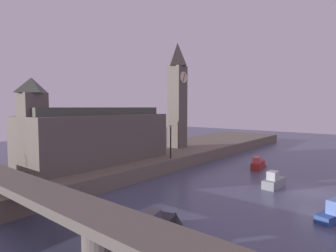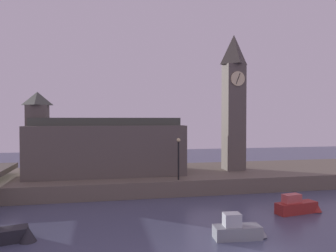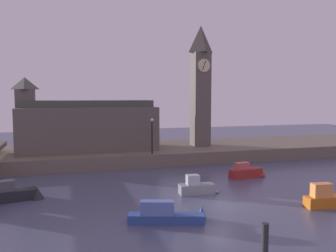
{
  "view_description": "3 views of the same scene",
  "coord_description": "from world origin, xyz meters",
  "px_view_note": "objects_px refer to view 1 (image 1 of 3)",
  "views": [
    {
      "loc": [
        -26.01,
        -4.85,
        7.45
      ],
      "look_at": [
        -2.26,
        14.43,
        5.34
      ],
      "focal_mm": 29.15,
      "sensor_mm": 36.0,
      "label": 1
    },
    {
      "loc": [
        -8.54,
        -15.21,
        7.33
      ],
      "look_at": [
        -1.91,
        17.04,
        6.59
      ],
      "focal_mm": 34.75,
      "sensor_mm": 36.0,
      "label": 2
    },
    {
      "loc": [
        -10.74,
        -23.67,
        8.05
      ],
      "look_at": [
        1.22,
        17.28,
        4.36
      ],
      "focal_mm": 38.24,
      "sensor_mm": 36.0,
      "label": 3
    }
  ],
  "objects_px": {
    "parliament_hall": "(95,136)",
    "boat_cruiser_grey": "(275,181)",
    "clock_tower": "(177,94)",
    "boat_barge_dark": "(158,227)",
    "streetlamp": "(171,137)",
    "boat_dinghy_red": "(258,164)"
  },
  "relations": [
    {
      "from": "parliament_hall",
      "to": "streetlamp",
      "type": "height_order",
      "value": "parliament_hall"
    },
    {
      "from": "boat_cruiser_grey",
      "to": "parliament_hall",
      "type": "bearing_deg",
      "value": 116.39
    },
    {
      "from": "boat_cruiser_grey",
      "to": "boat_dinghy_red",
      "type": "bearing_deg",
      "value": 31.3
    },
    {
      "from": "parliament_hall",
      "to": "boat_dinghy_red",
      "type": "xyz_separation_m",
      "value": [
        14.83,
        -12.37,
        -3.85
      ]
    },
    {
      "from": "parliament_hall",
      "to": "boat_cruiser_grey",
      "type": "distance_m",
      "value": 18.75
    },
    {
      "from": "boat_barge_dark",
      "to": "clock_tower",
      "type": "bearing_deg",
      "value": 34.57
    },
    {
      "from": "boat_barge_dark",
      "to": "boat_dinghy_red",
      "type": "distance_m",
      "value": 21.06
    },
    {
      "from": "boat_cruiser_grey",
      "to": "boat_barge_dark",
      "type": "relative_size",
      "value": 0.74
    },
    {
      "from": "parliament_hall",
      "to": "boat_dinghy_red",
      "type": "bearing_deg",
      "value": -39.84
    },
    {
      "from": "parliament_hall",
      "to": "boat_barge_dark",
      "type": "distance_m",
      "value": 16.12
    },
    {
      "from": "boat_cruiser_grey",
      "to": "boat_dinghy_red",
      "type": "height_order",
      "value": "boat_cruiser_grey"
    },
    {
      "from": "clock_tower",
      "to": "boat_barge_dark",
      "type": "height_order",
      "value": "clock_tower"
    },
    {
      "from": "parliament_hall",
      "to": "boat_dinghy_red",
      "type": "relative_size",
      "value": 4.02
    },
    {
      "from": "parliament_hall",
      "to": "clock_tower",
      "type": "bearing_deg",
      "value": -0.36
    },
    {
      "from": "streetlamp",
      "to": "boat_barge_dark",
      "type": "bearing_deg",
      "value": -144.08
    },
    {
      "from": "boat_barge_dark",
      "to": "boat_dinghy_red",
      "type": "relative_size",
      "value": 1.17
    },
    {
      "from": "clock_tower",
      "to": "parliament_hall",
      "type": "relative_size",
      "value": 0.96
    },
    {
      "from": "boat_dinghy_red",
      "to": "clock_tower",
      "type": "bearing_deg",
      "value": 90.94
    },
    {
      "from": "clock_tower",
      "to": "boat_cruiser_grey",
      "type": "height_order",
      "value": "clock_tower"
    },
    {
      "from": "boat_barge_dark",
      "to": "boat_dinghy_red",
      "type": "xyz_separation_m",
      "value": [
        20.97,
        2.03,
        0.0
      ]
    },
    {
      "from": "streetlamp",
      "to": "parliament_hall",
      "type": "bearing_deg",
      "value": 145.25
    },
    {
      "from": "parliament_hall",
      "to": "boat_barge_dark",
      "type": "height_order",
      "value": "parliament_hall"
    }
  ]
}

